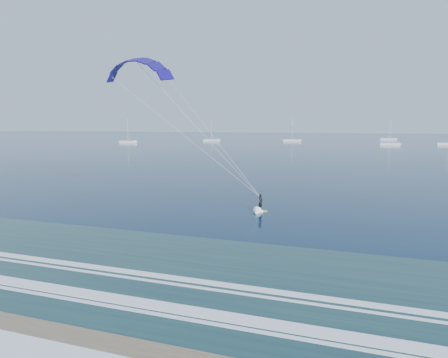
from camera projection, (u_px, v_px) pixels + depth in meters
kitesurfer_rig at (200, 131)px, 44.11m from camera, size 17.78×9.77×18.29m
sailboat_0 at (128, 142)px, 214.69m from camera, size 9.69×2.40×13.04m
sailboat_1 at (212, 140)px, 235.65m from camera, size 9.64×2.40×13.11m
sailboat_2 at (292, 140)px, 232.94m from camera, size 10.04×2.40×13.36m
sailboat_3 at (390, 144)px, 190.20m from camera, size 8.74×2.40×12.12m
sailboat_4 at (388, 139)px, 252.40m from camera, size 9.36×2.40×12.64m
sailboat_5 at (448, 144)px, 191.24m from camera, size 9.91×2.40×13.36m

